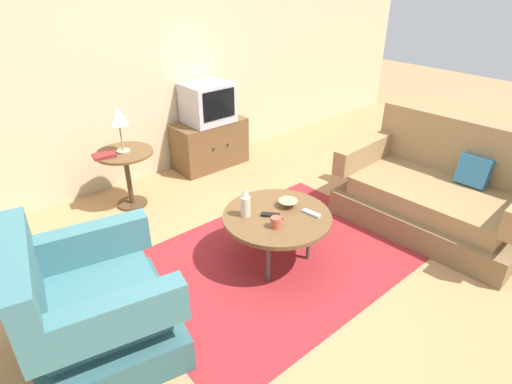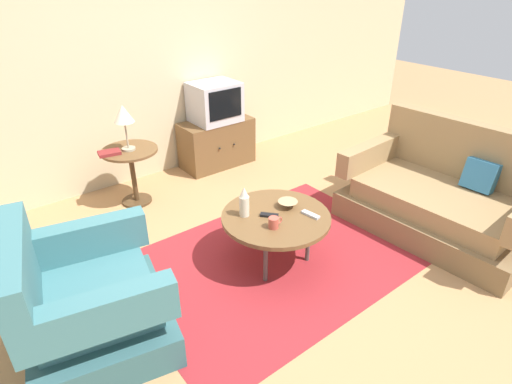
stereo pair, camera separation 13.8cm
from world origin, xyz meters
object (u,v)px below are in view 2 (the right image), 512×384
at_px(armchair, 88,305).
at_px(tv_remote_silver, 311,215).
at_px(couch, 442,199).
at_px(vase, 244,202).
at_px(coffee_table, 276,218).
at_px(tv_remote_dark, 269,215).
at_px(tv_stand, 217,143).
at_px(book, 109,153).
at_px(television, 215,102).
at_px(mug, 274,223).
at_px(side_table, 132,164).
at_px(table_lamp, 123,116).
at_px(bowl, 288,204).

height_order(armchair, tv_remote_silver, armchair).
bearing_deg(couch, vase, 64.12).
height_order(coffee_table, tv_remote_dark, tv_remote_dark).
xyz_separation_m(armchair, tv_remote_dark, (1.44, -0.05, 0.14)).
bearing_deg(tv_stand, book, -169.37).
bearing_deg(tv_stand, television, 90.00).
xyz_separation_m(television, mug, (-0.81, -2.05, -0.31)).
relative_size(coffee_table, side_table, 1.48).
xyz_separation_m(tv_stand, book, (-1.39, -0.26, 0.33)).
distance_m(television, tv_remote_dark, 2.07).
distance_m(couch, television, 2.67).
xyz_separation_m(table_lamp, book, (-0.19, 0.01, -0.33)).
xyz_separation_m(armchair, book, (0.80, 1.59, 0.30)).
height_order(couch, mug, couch).
xyz_separation_m(television, tv_remote_silver, (-0.48, -2.10, -0.34)).
xyz_separation_m(table_lamp, tv_remote_dark, (0.46, -1.63, -0.49)).
distance_m(mug, bowl, 0.33).
height_order(armchair, bowl, armchair).
relative_size(television, vase, 2.13).
bearing_deg(tv_remote_dark, tv_remote_silver, 12.49).
bearing_deg(tv_stand, table_lamp, -167.40).
bearing_deg(bowl, armchair, 178.96).
bearing_deg(side_table, couch, -47.39).
distance_m(side_table, mug, 1.82).
distance_m(coffee_table, bowl, 0.17).
bearing_deg(tv_remote_dark, tv_stand, 117.43).
height_order(tv_stand, book, book).
bearing_deg(television, tv_remote_silver, -102.79).
distance_m(table_lamp, mug, 1.87).
height_order(coffee_table, tv_remote_silver, tv_remote_silver).
bearing_deg(tv_remote_dark, table_lamp, 154.43).
relative_size(armchair, mug, 8.73).
bearing_deg(book, armchair, -106.86).
distance_m(vase, mug, 0.30).
distance_m(tv_stand, table_lamp, 1.39).
xyz_separation_m(couch, book, (-2.24, 2.22, 0.30)).
xyz_separation_m(coffee_table, bowl, (0.16, 0.04, 0.06)).
bearing_deg(television, mug, -111.72).
xyz_separation_m(bowl, book, (-0.86, 1.62, 0.14)).
relative_size(tv_remote_dark, tv_remote_silver, 0.86).
bearing_deg(mug, table_lamp, 102.18).
relative_size(bowl, tv_remote_silver, 1.00).
bearing_deg(couch, tv_remote_silver, 70.30).
height_order(mug, tv_remote_silver, mug).
distance_m(coffee_table, book, 1.81).
relative_size(armchair, television, 2.03).
relative_size(coffee_table, tv_stand, 1.00).
height_order(bowl, book, book).
relative_size(vase, mug, 2.02).
xyz_separation_m(couch, vase, (-1.73, 0.72, 0.26)).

